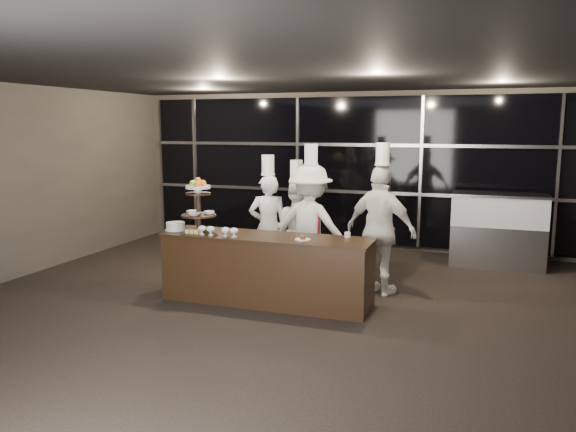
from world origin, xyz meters
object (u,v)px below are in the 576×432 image
(buffet_counter, at_px, (266,269))
(chef_b, at_px, (296,229))
(chef_c, at_px, (311,226))
(chef_a, at_px, (268,226))
(chef_d, at_px, (381,229))
(display_stand, at_px, (198,201))
(display_case, at_px, (498,226))
(layer_cake, at_px, (176,226))

(buffet_counter, distance_m, chef_b, 1.31)
(chef_c, bearing_deg, chef_b, 136.71)
(chef_a, xyz_separation_m, chef_d, (1.77, -0.21, 0.09))
(chef_a, bearing_deg, display_stand, -117.86)
(display_stand, bearing_deg, chef_b, 52.12)
(display_case, distance_m, chef_b, 3.51)
(display_case, height_order, chef_d, chef_d)
(buffet_counter, distance_m, display_case, 4.33)
(buffet_counter, xyz_separation_m, layer_cake, (-1.34, -0.05, 0.51))
(buffet_counter, relative_size, display_case, 1.85)
(buffet_counter, distance_m, layer_cake, 1.44)
(display_case, bearing_deg, chef_b, -147.20)
(buffet_counter, bearing_deg, chef_a, 110.28)
(buffet_counter, xyz_separation_m, chef_d, (1.36, 0.91, 0.47))
(display_stand, relative_size, chef_b, 0.40)
(buffet_counter, bearing_deg, display_stand, -179.99)
(layer_cake, xyz_separation_m, chef_c, (1.66, 1.01, -0.06))
(display_stand, height_order, chef_b, chef_b)
(layer_cake, height_order, chef_b, chef_b)
(chef_b, bearing_deg, display_stand, -127.88)
(layer_cake, relative_size, display_case, 0.20)
(layer_cake, distance_m, chef_c, 1.94)
(display_case, distance_m, chef_a, 3.94)
(display_case, bearing_deg, chef_d, -124.90)
(layer_cake, height_order, display_case, display_case)
(chef_d, bearing_deg, display_case, 55.10)
(buffet_counter, relative_size, chef_b, 1.53)
(buffet_counter, bearing_deg, chef_d, 33.72)
(display_stand, bearing_deg, layer_cake, -171.71)
(chef_a, xyz_separation_m, chef_c, (0.73, -0.15, 0.07))
(layer_cake, bearing_deg, chef_c, 31.44)
(buffet_counter, xyz_separation_m, display_stand, (-1.00, -0.00, 0.87))
(layer_cake, bearing_deg, buffet_counter, 2.13)
(buffet_counter, distance_m, chef_c, 1.11)
(display_stand, bearing_deg, chef_c, 36.22)
(display_stand, xyz_separation_m, chef_b, (0.99, 1.27, -0.55))
(display_stand, height_order, chef_a, chef_a)
(chef_c, relative_size, chef_d, 0.99)
(chef_a, distance_m, chef_d, 1.78)
(display_stand, relative_size, layer_cake, 2.48)
(buffet_counter, relative_size, layer_cake, 9.47)
(layer_cake, xyz_separation_m, display_case, (4.28, 3.22, -0.29))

